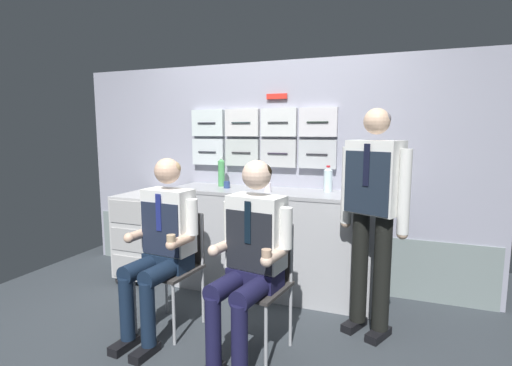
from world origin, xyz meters
The scene contains 13 objects.
ground centered at (0.00, 0.00, -0.02)m, with size 4.80×4.80×0.04m, color #32383E.
galley_bulkhead centered at (0.00, 1.37, 1.07)m, with size 4.20×0.14×2.15m.
galley_counter centered at (0.18, 1.09, 0.48)m, with size 2.01×0.53×0.95m.
service_trolley centered at (-1.16, 0.98, 0.47)m, with size 0.40×0.65×0.87m.
folding_chair_left centered at (-0.36, 0.26, 0.54)m, with size 0.44×0.44×0.87m.
crew_member_left centered at (-0.37, 0.10, 0.72)m, with size 0.50×0.64×1.30m.
folding_chair_right centered at (0.37, 0.19, 0.54)m, with size 0.46×0.46×0.87m.
crew_member_right centered at (0.35, 0.03, 0.73)m, with size 0.51×0.66×1.31m.
crew_member_standing centered at (1.06, 0.63, 0.98)m, with size 0.48×0.37×1.65m.
water_bottle_short centered at (-0.42, 1.19, 1.09)m, with size 0.07×0.07×0.29m.
water_bottle_blue_cap centered at (0.63, 1.22, 1.06)m, with size 0.08×0.08×0.24m.
paper_cup_tan centered at (-0.31, 1.09, 0.99)m, with size 0.06×0.06×0.07m.
coffee_cup_white centered at (0.13, 1.00, 1.00)m, with size 0.06×0.06×0.09m.
Camera 1 is at (1.23, -2.19, 1.50)m, focal length 26.86 mm.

